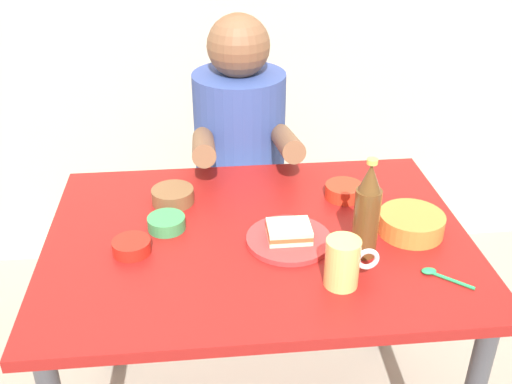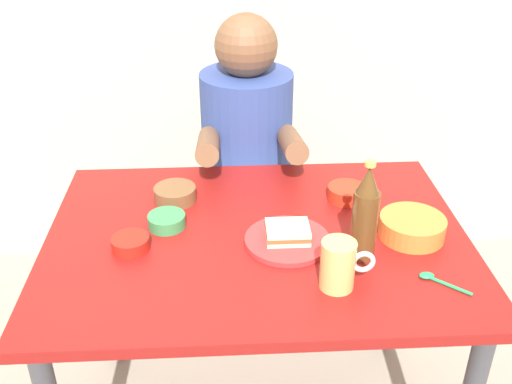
% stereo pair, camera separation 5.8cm
% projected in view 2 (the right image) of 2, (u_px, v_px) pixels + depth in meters
% --- Properties ---
extents(dining_table, '(1.10, 0.80, 0.74)m').
position_uv_depth(dining_table, '(257.00, 263.00, 1.60)').
color(dining_table, maroon).
rests_on(dining_table, ground).
extents(stool, '(0.34, 0.34, 0.45)m').
position_uv_depth(stool, '(248.00, 229.00, 2.29)').
color(stool, '#4C4C51').
rests_on(stool, ground).
extents(person_seated, '(0.33, 0.56, 0.72)m').
position_uv_depth(person_seated, '(247.00, 131.00, 2.08)').
color(person_seated, '#33478C').
rests_on(person_seated, stool).
extents(plate_orange, '(0.22, 0.22, 0.01)m').
position_uv_depth(plate_orange, '(287.00, 240.00, 1.52)').
color(plate_orange, red).
rests_on(plate_orange, dining_table).
extents(sandwich, '(0.11, 0.09, 0.04)m').
position_uv_depth(sandwich, '(288.00, 232.00, 1.50)').
color(sandwich, beige).
rests_on(sandwich, plate_orange).
extents(beer_mug, '(0.13, 0.08, 0.12)m').
position_uv_depth(beer_mug, '(339.00, 265.00, 1.34)').
color(beer_mug, '#D1BC66').
rests_on(beer_mug, dining_table).
extents(beer_bottle, '(0.06, 0.06, 0.26)m').
position_uv_depth(beer_bottle, '(365.00, 215.00, 1.41)').
color(beer_bottle, '#593819').
rests_on(beer_bottle, dining_table).
extents(soup_bowl_orange, '(0.17, 0.17, 0.05)m').
position_uv_depth(soup_bowl_orange, '(412.00, 226.00, 1.53)').
color(soup_bowl_orange, orange).
rests_on(soup_bowl_orange, dining_table).
extents(sauce_bowl_chili, '(0.11, 0.11, 0.04)m').
position_uv_depth(sauce_bowl_chili, '(347.00, 192.00, 1.70)').
color(sauce_bowl_chili, red).
rests_on(sauce_bowl_chili, dining_table).
extents(sambal_bowl_red, '(0.10, 0.10, 0.03)m').
position_uv_depth(sambal_bowl_red, '(130.00, 243.00, 1.49)').
color(sambal_bowl_red, '#B21E14').
rests_on(sambal_bowl_red, dining_table).
extents(dip_bowl_green, '(0.10, 0.10, 0.03)m').
position_uv_depth(dip_bowl_green, '(167.00, 220.00, 1.58)').
color(dip_bowl_green, '#388C4C').
rests_on(dip_bowl_green, dining_table).
extents(condiment_bowl_brown, '(0.12, 0.12, 0.04)m').
position_uv_depth(condiment_bowl_brown, '(175.00, 193.00, 1.70)').
color(condiment_bowl_brown, brown).
rests_on(condiment_bowl_brown, dining_table).
extents(spoon, '(0.10, 0.09, 0.01)m').
position_uv_depth(spoon, '(436.00, 279.00, 1.38)').
color(spoon, '#26A559').
rests_on(spoon, dining_table).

